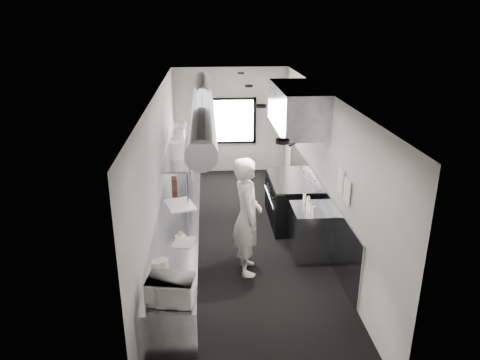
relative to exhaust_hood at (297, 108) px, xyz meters
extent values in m
cube|color=black|center=(-1.10, -0.70, -2.39)|extent=(3.00, 8.00, 0.01)
cube|color=beige|center=(-1.10, -0.70, 0.41)|extent=(3.00, 8.00, 0.01)
cube|color=beige|center=(-1.10, 3.30, -0.99)|extent=(3.00, 0.02, 2.80)
cube|color=beige|center=(-1.10, -4.70, -0.99)|extent=(3.00, 0.02, 2.80)
cube|color=beige|center=(-2.60, -0.70, -0.99)|extent=(0.02, 8.00, 2.80)
cube|color=beige|center=(0.40, -0.70, -0.99)|extent=(0.02, 8.00, 2.80)
cube|color=gray|center=(0.38, -0.40, -1.84)|extent=(0.03, 5.50, 1.10)
cylinder|color=gray|center=(-1.80, -0.30, 0.16)|extent=(0.40, 6.40, 0.40)
cube|color=white|center=(-1.10, 3.26, -0.99)|extent=(1.20, 0.03, 1.10)
cube|color=black|center=(-1.10, 3.28, -0.42)|extent=(1.36, 0.03, 0.08)
cube|color=black|center=(-1.10, 3.28, -1.57)|extent=(1.36, 0.03, 0.08)
cube|color=black|center=(-1.74, 3.28, -0.99)|extent=(0.08, 0.03, 1.25)
cube|color=black|center=(-0.46, 3.28, -0.99)|extent=(0.08, 0.03, 1.25)
cube|color=gray|center=(0.00, 0.00, 0.01)|extent=(0.80, 2.20, 0.80)
cube|color=gray|center=(-0.38, 0.00, -0.38)|extent=(0.05, 2.20, 0.05)
cube|color=black|center=(-0.08, 0.00, -0.33)|extent=(0.50, 2.10, 0.28)
cube|color=gray|center=(-2.25, -1.20, -1.94)|extent=(0.70, 6.00, 0.90)
cube|color=gray|center=(-2.30, 0.30, -0.84)|extent=(0.45, 3.00, 0.04)
cylinder|color=gray|center=(-2.10, -1.10, -1.17)|extent=(0.04, 0.04, 0.66)
cylinder|color=gray|center=(-2.10, 0.30, -1.17)|extent=(0.04, 0.04, 0.66)
cylinder|color=gray|center=(-2.10, 1.70, -1.17)|extent=(0.04, 0.04, 0.66)
cube|color=black|center=(-0.05, 0.00, -1.94)|extent=(0.85, 1.60, 0.90)
cube|color=gray|center=(-0.05, 0.00, -1.47)|extent=(0.85, 1.60, 0.04)
cube|color=gray|center=(-0.46, 0.00, -1.94)|extent=(0.03, 1.55, 0.80)
cylinder|color=gray|center=(-0.49, 0.00, -1.84)|extent=(0.03, 1.30, 0.03)
cube|color=gray|center=(0.05, -1.40, -1.94)|extent=(0.65, 0.80, 0.90)
cube|color=gray|center=(-2.25, 2.50, -1.94)|extent=(0.70, 1.20, 0.90)
cube|color=silver|center=(0.37, -1.90, -0.79)|extent=(0.02, 0.28, 0.38)
cube|color=silver|center=(0.37, -2.25, -0.84)|extent=(0.02, 0.28, 0.38)
imported|color=silver|center=(-1.11, -1.85, -1.39)|extent=(0.51, 0.75, 2.00)
imported|color=white|center=(-2.20, -3.91, -1.34)|extent=(0.56, 0.46, 0.31)
cylinder|color=silver|center=(-2.44, -3.17, -1.44)|extent=(0.15, 0.15, 0.11)
cylinder|color=silver|center=(-2.37, -3.15, -1.43)|extent=(0.16, 0.16, 0.11)
cube|color=white|center=(-2.12, -2.47, -1.49)|extent=(0.37, 0.42, 0.01)
cylinder|color=white|center=(-2.17, -2.28, -1.48)|extent=(0.18, 0.18, 0.01)
sphere|color=tan|center=(-2.17, -2.28, -1.44)|extent=(0.08, 0.08, 0.08)
cube|color=white|center=(-2.24, -1.07, -1.48)|extent=(0.61, 0.71, 0.02)
cube|color=brown|center=(-2.38, -0.30, -1.37)|extent=(0.12, 0.23, 0.24)
cylinder|color=white|center=(-2.31, -0.45, -0.66)|extent=(0.30, 0.30, 0.31)
cylinder|color=white|center=(-2.30, 0.07, -0.68)|extent=(0.28, 0.28, 0.28)
cylinder|color=white|center=(-2.30, 0.50, -0.66)|extent=(0.26, 0.26, 0.32)
cylinder|color=white|center=(-2.27, 0.91, -0.63)|extent=(0.28, 0.28, 0.38)
cylinder|color=white|center=(0.01, -1.73, -1.39)|extent=(0.08, 0.08, 0.19)
cylinder|color=white|center=(0.00, -1.54, -1.40)|extent=(0.06, 0.06, 0.17)
cylinder|color=white|center=(-0.01, -1.41, -1.40)|extent=(0.07, 0.07, 0.19)
cylinder|color=white|center=(0.02, -1.27, -1.40)|extent=(0.07, 0.07, 0.17)
cylinder|color=white|center=(-0.01, -1.11, -1.41)|extent=(0.07, 0.07, 0.17)
camera|label=1|loc=(-1.72, -8.45, 1.71)|focal=33.71mm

